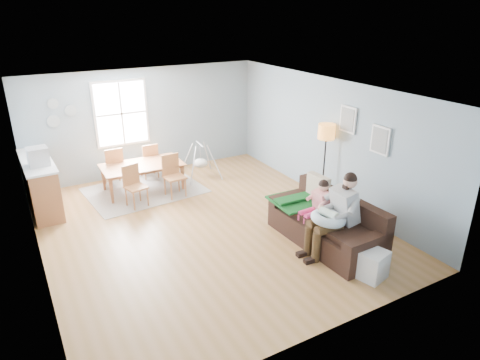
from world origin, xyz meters
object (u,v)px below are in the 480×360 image
toddler (318,201)px  dining_table (143,178)px  chair_ne (150,159)px  counter (41,184)px  baby_swing (201,162)px  floor_lamp (326,138)px  chair_nw (114,165)px  chair_se (173,173)px  father (336,212)px  chair_sw (134,183)px  sofa (328,226)px  monitor (38,156)px  storage_cube (373,265)px

toddler → dining_table: size_ratio=0.51×
chair_ne → counter: bearing=-168.5°
baby_swing → toddler: bearing=-81.4°
floor_lamp → chair_nw: 5.02m
chair_se → chair_nw: (-1.04, 1.17, 0.01)m
toddler → chair_ne: bearing=111.2°
chair_se → chair_ne: 1.27m
father → chair_ne: (-1.69, 5.01, -0.27)m
dining_table → chair_sw: 0.82m
chair_nw → toddler: bearing=-58.8°
sofa → floor_lamp: (1.08, 1.46, 1.15)m
floor_lamp → dining_table: floor_lamp is taller
counter → monitor: 0.82m
storage_cube → chair_ne: (-1.70, 5.93, 0.28)m
chair_sw → chair_nw: 1.27m
father → monitor: 5.93m
father → chair_se: (-1.56, 3.74, -0.24)m
chair_se → counter: counter is taller
chair_ne → chair_se: bearing=-84.4°
sofa → floor_lamp: floor_lamp is taller
dining_table → father: bearing=-63.1°
sofa → father: (-0.13, -0.32, 0.47)m
baby_swing → chair_ne: bearing=153.7°
chair_sw → chair_nw: size_ratio=0.94×
sofa → monitor: (-4.38, 3.78, 0.97)m
chair_sw → sofa: bearing=-51.7°
toddler → baby_swing: (-0.59, 3.91, -0.38)m
chair_sw → chair_ne: same height
counter → chair_se: bearing=-15.2°
toddler → dining_table: (-2.13, 3.79, -0.46)m
storage_cube → chair_nw: size_ratio=0.52×
sofa → chair_sw: size_ratio=2.49×
floor_lamp → chair_ne: size_ratio=1.93×
storage_cube → chair_sw: (-2.51, 4.57, 0.28)m
floor_lamp → counter: (-5.48, 2.69, -0.91)m
toddler → chair_se: (-1.60, 3.20, -0.23)m
father → monitor: (-4.25, 4.10, 0.50)m
baby_swing → chair_sw: bearing=-157.8°
father → counter: size_ratio=0.74×
floor_lamp → storage_cube: (-1.20, -2.71, -1.23)m
counter → floor_lamp: bearing=-26.2°
monitor → sofa: bearing=-40.8°
toddler → chair_sw: bearing=129.2°
chair_sw → father: bearing=-55.6°
sofa → counter: (-4.40, 4.16, 0.24)m
floor_lamp → chair_nw: size_ratio=1.81×
storage_cube → baby_swing: (-0.56, 5.36, 0.16)m
dining_table → chair_sw: bearing=-120.2°
monitor → chair_nw: bearing=26.4°
baby_swing → floor_lamp: bearing=-56.5°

